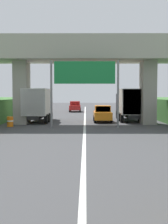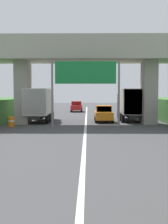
% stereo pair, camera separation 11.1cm
% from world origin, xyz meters
% --- Properties ---
extents(lane_centre_stripe, '(0.20, 90.00, 0.01)m').
position_xyz_m(lane_centre_stripe, '(0.00, 25.00, 0.00)').
color(lane_centre_stripe, white).
rests_on(lane_centre_stripe, ground).
extents(overpass_bridge, '(40.00, 4.80, 8.29)m').
position_xyz_m(overpass_bridge, '(0.00, 31.25, 6.31)').
color(overpass_bridge, '#9E998E').
rests_on(overpass_bridge, ground).
extents(overhead_highway_sign, '(5.88, 0.18, 5.79)m').
position_xyz_m(overhead_highway_sign, '(0.00, 27.61, 4.32)').
color(overhead_highway_sign, slate).
rests_on(overhead_highway_sign, ground).
extents(truck_white, '(2.44, 7.30, 3.44)m').
position_xyz_m(truck_white, '(-4.85, 33.34, 1.93)').
color(truck_white, black).
rests_on(truck_white, ground).
extents(truck_black, '(2.44, 7.30, 3.44)m').
position_xyz_m(truck_black, '(4.84, 34.66, 1.93)').
color(truck_black, black).
rests_on(truck_black, ground).
extents(car_orange, '(1.86, 4.10, 1.72)m').
position_xyz_m(car_orange, '(1.84, 33.11, 0.86)').
color(car_orange, orange).
rests_on(car_orange, ground).
extents(car_red, '(1.86, 4.10, 1.72)m').
position_xyz_m(car_red, '(-1.64, 51.08, 0.86)').
color(car_red, red).
rests_on(car_red, ground).
extents(construction_barrel_4, '(0.57, 0.57, 0.90)m').
position_xyz_m(construction_barrel_4, '(-6.64, 28.50, 0.46)').
color(construction_barrel_4, orange).
rests_on(construction_barrel_4, ground).
extents(construction_barrel_5, '(0.57, 0.57, 0.90)m').
position_xyz_m(construction_barrel_5, '(-6.65, 33.41, 0.46)').
color(construction_barrel_5, orange).
rests_on(construction_barrel_5, ground).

